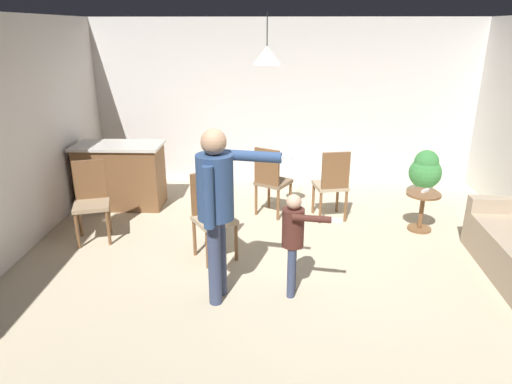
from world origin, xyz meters
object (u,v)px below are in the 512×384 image
(person_adult, at_px, (217,198))
(dining_chair_near_wall, at_px, (91,198))
(person_child, at_px, (294,234))
(dining_chair_spare, at_px, (332,182))
(side_table_by_couch, at_px, (422,207))
(potted_plant_corner, at_px, (425,172))
(dining_chair_centre_back, at_px, (271,179))
(dining_chair_by_counter, at_px, (211,212))
(spare_remote_on_table, at_px, (425,191))
(kitchen_counter, at_px, (121,175))

(person_adult, distance_m, dining_chair_near_wall, 2.24)
(person_child, relative_size, dining_chair_spare, 1.07)
(side_table_by_couch, xyz_separation_m, potted_plant_corner, (0.43, 1.26, 0.09))
(dining_chair_centre_back, bearing_deg, person_adult, -72.86)
(person_child, height_order, dining_chair_by_counter, person_child)
(potted_plant_corner, bearing_deg, dining_chair_by_counter, -146.36)
(dining_chair_spare, height_order, potted_plant_corner, dining_chair_spare)
(person_adult, distance_m, person_child, 0.83)
(dining_chair_spare, distance_m, spare_remote_on_table, 1.21)
(kitchen_counter, height_order, person_child, person_child)
(kitchen_counter, xyz_separation_m, dining_chair_by_counter, (1.54, -1.56, 0.07))
(person_adult, bearing_deg, potted_plant_corner, 146.28)
(dining_chair_centre_back, bearing_deg, side_table_by_couch, 17.47)
(dining_chair_centre_back, distance_m, dining_chair_spare, 0.85)
(kitchen_counter, xyz_separation_m, spare_remote_on_table, (4.23, -0.72, 0.06))
(potted_plant_corner, bearing_deg, person_child, -127.39)
(side_table_by_couch, distance_m, dining_chair_near_wall, 4.24)
(dining_chair_by_counter, distance_m, potted_plant_corner, 3.72)
(dining_chair_by_counter, bearing_deg, person_child, 105.84)
(person_adult, xyz_separation_m, dining_chair_spare, (1.34, 2.02, -0.51))
(person_adult, height_order, dining_chair_centre_back, person_adult)
(person_child, relative_size, spare_remote_on_table, 8.23)
(side_table_by_couch, xyz_separation_m, dining_chair_spare, (-1.15, 0.32, 0.22))
(spare_remote_on_table, bearing_deg, dining_chair_spare, 166.49)
(dining_chair_near_wall, bearing_deg, person_adult, 125.53)
(potted_plant_corner, distance_m, spare_remote_on_table, 1.29)
(side_table_by_couch, distance_m, spare_remote_on_table, 0.22)
(person_child, relative_size, dining_chair_by_counter, 1.07)
(kitchen_counter, relative_size, person_adult, 0.74)
(side_table_by_couch, height_order, dining_chair_spare, dining_chair_spare)
(spare_remote_on_table, bearing_deg, dining_chair_centre_back, 168.37)
(side_table_by_couch, relative_size, dining_chair_near_wall, 0.52)
(person_adult, bearing_deg, spare_remote_on_table, 135.49)
(person_child, distance_m, potted_plant_corner, 3.62)
(person_child, height_order, potted_plant_corner, person_child)
(dining_chair_centre_back, distance_m, spare_remote_on_table, 2.05)
(person_adult, bearing_deg, dining_chair_spare, 157.27)
(person_child, height_order, dining_chair_spare, person_child)
(side_table_by_couch, distance_m, person_adult, 3.10)
(kitchen_counter, relative_size, dining_chair_by_counter, 1.26)
(dining_chair_by_counter, distance_m, dining_chair_spare, 1.89)
(kitchen_counter, distance_m, spare_remote_on_table, 4.30)
(potted_plant_corner, height_order, spare_remote_on_table, potted_plant_corner)
(person_adult, height_order, dining_chair_near_wall, person_adult)
(person_adult, relative_size, dining_chair_centre_back, 1.71)
(dining_chair_near_wall, distance_m, dining_chair_centre_back, 2.39)
(dining_chair_near_wall, xyz_separation_m, potted_plant_corner, (4.65, 1.64, -0.12))
(dining_chair_near_wall, bearing_deg, potted_plant_corner, -177.63)
(person_child, bearing_deg, kitchen_counter, -124.92)
(person_adult, xyz_separation_m, spare_remote_on_table, (2.52, 1.74, -0.52))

